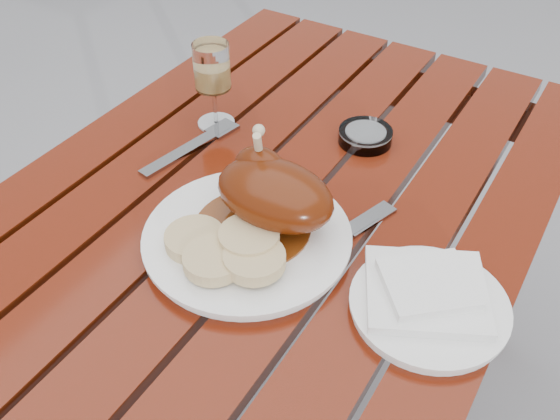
% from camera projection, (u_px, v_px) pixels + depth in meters
% --- Properties ---
extents(table, '(0.80, 1.20, 0.75)m').
position_uv_depth(table, '(275.00, 335.00, 1.26)').
color(table, maroon).
rests_on(table, ground).
extents(dinner_plate, '(0.31, 0.31, 0.02)m').
position_uv_depth(dinner_plate, '(247.00, 239.00, 0.92)').
color(dinner_plate, white).
rests_on(dinner_plate, table).
extents(roast_duck, '(0.20, 0.18, 0.13)m').
position_uv_depth(roast_duck, '(272.00, 192.00, 0.90)').
color(roast_duck, '#5D270A').
rests_on(roast_duck, dinner_plate).
extents(bread_dumplings, '(0.19, 0.14, 0.03)m').
position_uv_depth(bread_dumplings, '(228.00, 249.00, 0.86)').
color(bread_dumplings, '#D0B47F').
rests_on(bread_dumplings, dinner_plate).
extents(wine_glass, '(0.08, 0.08, 0.16)m').
position_uv_depth(wine_glass, '(213.00, 86.00, 1.11)').
color(wine_glass, '#D9B063').
rests_on(wine_glass, table).
extents(side_plate, '(0.26, 0.26, 0.02)m').
position_uv_depth(side_plate, '(429.00, 306.00, 0.82)').
color(side_plate, white).
rests_on(side_plate, table).
extents(napkin, '(0.21, 0.20, 0.01)m').
position_uv_depth(napkin, '(426.00, 291.00, 0.82)').
color(napkin, white).
rests_on(napkin, side_plate).
extents(ashtray, '(0.10, 0.10, 0.02)m').
position_uv_depth(ashtray, '(365.00, 136.00, 1.11)').
color(ashtray, '#B2B7BC').
rests_on(ashtray, table).
extents(fork, '(0.06, 0.20, 0.01)m').
position_uv_depth(fork, '(186.00, 150.00, 1.10)').
color(fork, gray).
rests_on(fork, table).
extents(knife, '(0.08, 0.21, 0.01)m').
position_uv_depth(knife, '(325.00, 247.00, 0.91)').
color(knife, gray).
rests_on(knife, table).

